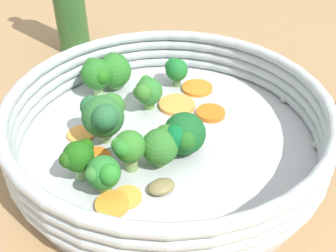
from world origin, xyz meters
TOP-DOWN VIEW (x-y plane):
  - ground_plane at (0.00, 0.00)m, footprint 4.00×4.00m
  - skillet at (0.00, 0.00)m, footprint 0.34×0.34m
  - skillet_rim_wall at (0.00, 0.00)m, footprint 0.36×0.36m
  - skillet_rivet_left at (-0.11, -0.12)m, footprint 0.01×0.01m
  - skillet_rivet_right at (-0.03, -0.16)m, footprint 0.01×0.01m
  - carrot_slice_0 at (0.06, 0.08)m, footprint 0.05×0.05m
  - carrot_slice_1 at (0.06, -0.09)m, footprint 0.05×0.05m
  - carrot_slice_2 at (0.01, 0.09)m, footprint 0.05×0.05m
  - carrot_slice_3 at (0.01, -0.07)m, footprint 0.04×0.04m
  - carrot_slice_4 at (-0.06, 0.09)m, footprint 0.03×0.03m
  - carrot_slice_5 at (-0.06, 0.10)m, footprint 0.04×0.04m
  - carrot_slice_6 at (0.04, -0.04)m, footprint 0.06×0.06m
  - broccoli_floret_0 at (0.06, -0.01)m, footprint 0.04×0.04m
  - broccoli_floret_1 at (-0.03, 0.03)m, footprint 0.04×0.04m
  - broccoli_floret_2 at (0.03, 0.06)m, footprint 0.06×0.05m
  - broccoli_floret_3 at (0.13, -0.00)m, footprint 0.05×0.05m
  - broccoli_floret_4 at (-0.02, 0.06)m, footprint 0.03×0.04m
  - broccoli_floret_5 at (-0.03, 0.00)m, footprint 0.05×0.05m
  - broccoli_floret_6 at (-0.01, 0.11)m, footprint 0.03×0.04m
  - broccoli_floret_7 at (0.09, -0.07)m, footprint 0.03×0.03m
  - broccoli_floret_8 at (0.12, 0.03)m, footprint 0.05×0.04m
  - broccoli_floret_9 at (-0.04, 0.10)m, footprint 0.04×0.04m
  - mushroom_piece_0 at (-0.07, 0.05)m, footprint 0.02×0.03m

SIDE VIEW (x-z plane):
  - ground_plane at x=0.00m, z-range 0.00..0.00m
  - skillet at x=0.00m, z-range 0.00..0.02m
  - carrot_slice_0 at x=0.06m, z-range 0.02..0.02m
  - carrot_slice_4 at x=-0.06m, z-range 0.02..0.02m
  - carrot_slice_2 at x=0.01m, z-range 0.02..0.02m
  - carrot_slice_1 at x=0.06m, z-range 0.02..0.02m
  - carrot_slice_6 at x=0.04m, z-range 0.02..0.02m
  - carrot_slice_5 at x=-0.06m, z-range 0.02..0.02m
  - carrot_slice_3 at x=0.01m, z-range 0.02..0.02m
  - skillet_rivet_left at x=-0.11m, z-range 0.02..0.02m
  - skillet_rivet_right at x=-0.03m, z-range 0.02..0.02m
  - mushroom_piece_0 at x=-0.07m, z-range 0.02..0.03m
  - broccoli_floret_7 at x=0.09m, z-range 0.02..0.06m
  - broccoli_floret_1 at x=-0.03m, z-range 0.02..0.06m
  - broccoli_floret_0 at x=0.06m, z-range 0.02..0.06m
  - broccoli_floret_9 at x=-0.04m, z-range 0.02..0.06m
  - broccoli_floret_5 at x=-0.03m, z-range 0.02..0.06m
  - skillet_rim_wall at x=0.00m, z-range 0.02..0.07m
  - broccoli_floret_3 at x=0.13m, z-range 0.02..0.07m
  - broccoli_floret_6 at x=-0.01m, z-range 0.02..0.06m
  - broccoli_floret_4 at x=-0.02m, z-range 0.02..0.07m
  - broccoli_floret_8 at x=0.12m, z-range 0.02..0.07m
  - broccoli_floret_2 at x=0.03m, z-range 0.02..0.08m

